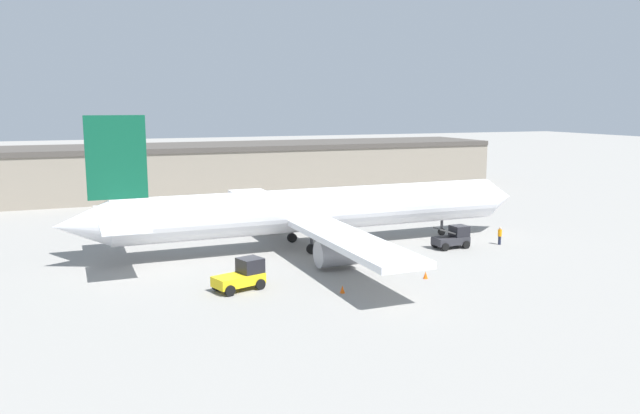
{
  "coord_description": "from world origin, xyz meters",
  "views": [
    {
      "loc": [
        -20.56,
        -52.84,
        13.0
      ],
      "look_at": [
        0.0,
        0.0,
        3.71
      ],
      "focal_mm": 35.0,
      "sensor_mm": 36.0,
      "label": 1
    }
  ],
  "objects_px": {
    "ground_crew_worker": "(500,235)",
    "belt_loader_truck": "(453,237)",
    "safety_cone_far": "(426,275)",
    "airplane": "(309,211)",
    "baggage_tug": "(242,275)",
    "safety_cone_near": "(342,289)"
  },
  "relations": [
    {
      "from": "baggage_tug",
      "to": "safety_cone_near",
      "type": "relative_size",
      "value": 7.15
    },
    {
      "from": "ground_crew_worker",
      "to": "baggage_tug",
      "type": "bearing_deg",
      "value": 100.73
    },
    {
      "from": "ground_crew_worker",
      "to": "safety_cone_far",
      "type": "bearing_deg",
      "value": 120.64
    },
    {
      "from": "baggage_tug",
      "to": "belt_loader_truck",
      "type": "bearing_deg",
      "value": -2.84
    },
    {
      "from": "safety_cone_near",
      "to": "safety_cone_far",
      "type": "bearing_deg",
      "value": 8.54
    },
    {
      "from": "airplane",
      "to": "safety_cone_near",
      "type": "bearing_deg",
      "value": -102.26
    },
    {
      "from": "safety_cone_near",
      "to": "ground_crew_worker",
      "type": "bearing_deg",
      "value": 23.72
    },
    {
      "from": "ground_crew_worker",
      "to": "safety_cone_near",
      "type": "bearing_deg",
      "value": 113.04
    },
    {
      "from": "safety_cone_far",
      "to": "safety_cone_near",
      "type": "bearing_deg",
      "value": -171.46
    },
    {
      "from": "baggage_tug",
      "to": "safety_cone_near",
      "type": "distance_m",
      "value": 7.21
    },
    {
      "from": "safety_cone_far",
      "to": "ground_crew_worker",
      "type": "bearing_deg",
      "value": 31.32
    },
    {
      "from": "airplane",
      "to": "belt_loader_truck",
      "type": "relative_size",
      "value": 13.13
    },
    {
      "from": "ground_crew_worker",
      "to": "safety_cone_far",
      "type": "height_order",
      "value": "ground_crew_worker"
    },
    {
      "from": "airplane",
      "to": "ground_crew_worker",
      "type": "bearing_deg",
      "value": -18.85
    },
    {
      "from": "belt_loader_truck",
      "to": "safety_cone_far",
      "type": "bearing_deg",
      "value": -136.62
    },
    {
      "from": "ground_crew_worker",
      "to": "belt_loader_truck",
      "type": "distance_m",
      "value": 4.88
    },
    {
      "from": "airplane",
      "to": "baggage_tug",
      "type": "bearing_deg",
      "value": -131.32
    },
    {
      "from": "airplane",
      "to": "safety_cone_far",
      "type": "relative_size",
      "value": 80.89
    },
    {
      "from": "safety_cone_near",
      "to": "belt_loader_truck",
      "type": "bearing_deg",
      "value": 31.43
    },
    {
      "from": "belt_loader_truck",
      "to": "safety_cone_far",
      "type": "xyz_separation_m",
      "value": [
        -7.69,
        -8.08,
        -0.71
      ]
    },
    {
      "from": "airplane",
      "to": "safety_cone_near",
      "type": "xyz_separation_m",
      "value": [
        -2.8,
        -14.2,
        -3.17
      ]
    },
    {
      "from": "belt_loader_truck",
      "to": "safety_cone_far",
      "type": "height_order",
      "value": "belt_loader_truck"
    }
  ]
}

